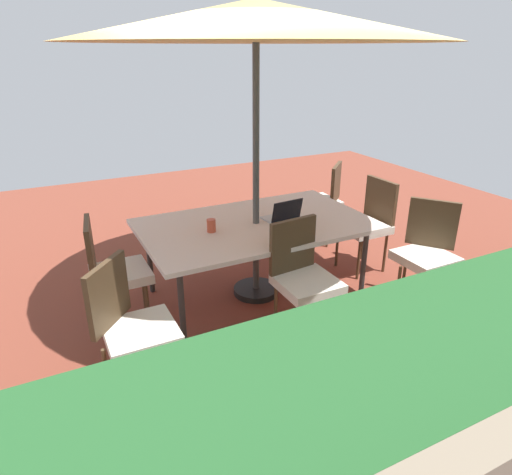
% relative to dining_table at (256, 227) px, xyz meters
% --- Properties ---
extents(ground_plane, '(10.00, 10.00, 0.02)m').
position_rel_dining_table_xyz_m(ground_plane, '(0.00, 0.00, -0.71)').
color(ground_plane, brown).
extents(hedge_row, '(6.30, 0.84, 1.16)m').
position_rel_dining_table_xyz_m(hedge_row, '(0.00, 2.44, -0.12)').
color(hedge_row, '#235628').
rests_on(hedge_row, ground_plane).
extents(dining_table, '(2.11, 1.29, 0.74)m').
position_rel_dining_table_xyz_m(dining_table, '(0.00, 0.00, 0.00)').
color(dining_table, silver).
rests_on(dining_table, ground_plane).
extents(patio_umbrella, '(3.13, 3.13, 2.60)m').
position_rel_dining_table_xyz_m(patio_umbrella, '(0.00, 0.00, 1.73)').
color(patio_umbrella, '#4C4C4C').
rests_on(patio_umbrella, ground_plane).
extents(chair_north, '(0.47, 0.48, 0.98)m').
position_rel_dining_table_xyz_m(chair_north, '(-0.04, 0.77, -0.15)').
color(chair_north, silver).
rests_on(chair_north, ground_plane).
extents(chair_northeast, '(0.59, 0.59, 0.98)m').
position_rel_dining_table_xyz_m(chair_northeast, '(1.36, 0.86, -0.15)').
color(chair_northeast, silver).
rests_on(chair_northeast, ground_plane).
extents(chair_southwest, '(0.59, 0.59, 0.98)m').
position_rel_dining_table_xyz_m(chair_southwest, '(-1.33, -0.83, -0.15)').
color(chair_southwest, silver).
rests_on(chair_southwest, ground_plane).
extents(chair_west, '(0.47, 0.46, 0.98)m').
position_rel_dining_table_xyz_m(chair_west, '(-1.32, 0.03, -0.15)').
color(chair_west, silver).
rests_on(chair_west, ground_plane).
extents(chair_east, '(0.49, 0.48, 0.98)m').
position_rel_dining_table_xyz_m(chair_east, '(1.32, -0.04, -0.15)').
color(chair_east, silver).
rests_on(chair_east, ground_plane).
extents(chair_northwest, '(0.58, 0.58, 0.98)m').
position_rel_dining_table_xyz_m(chair_northwest, '(-1.31, 0.87, -0.15)').
color(chair_northwest, silver).
rests_on(chair_northwest, ground_plane).
extents(laptop, '(0.34, 0.27, 0.21)m').
position_rel_dining_table_xyz_m(laptop, '(-0.26, 0.05, 0.09)').
color(laptop, '#B7B7BC').
rests_on(laptop, dining_table).
extents(cup, '(0.08, 0.08, 0.11)m').
position_rel_dining_table_xyz_m(cup, '(0.45, 0.02, 0.10)').
color(cup, '#CC4C33').
rests_on(cup, dining_table).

